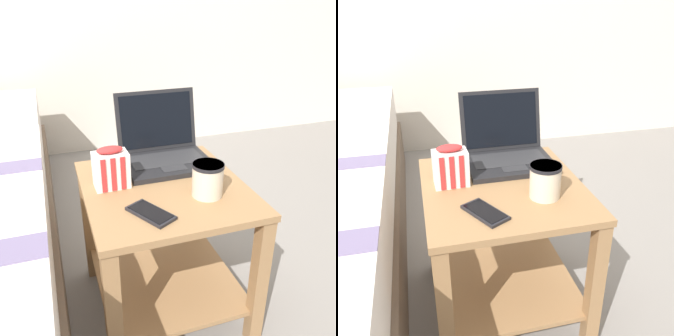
{
  "view_description": "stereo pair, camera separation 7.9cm",
  "coord_description": "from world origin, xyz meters",
  "views": [
    {
      "loc": [
        -0.33,
        -1.01,
        1.06
      ],
      "look_at": [
        0.0,
        -0.04,
        0.58
      ],
      "focal_mm": 40.0,
      "sensor_mm": 36.0,
      "label": 1
    },
    {
      "loc": [
        -0.25,
        -1.03,
        1.06
      ],
      "look_at": [
        0.0,
        -0.04,
        0.58
      ],
      "focal_mm": 40.0,
      "sensor_mm": 36.0,
      "label": 2
    }
  ],
  "objects": [
    {
      "name": "bedside_table",
      "position": [
        0.0,
        0.0,
        0.32
      ],
      "size": [
        0.51,
        0.55,
        0.5
      ],
      "color": "#997047",
      "rests_on": "ground_plane"
    },
    {
      "name": "snack_bag",
      "position": [
        -0.16,
        0.05,
        0.56
      ],
      "size": [
        0.11,
        0.08,
        0.14
      ],
      "color": "white",
      "rests_on": "bedside_table"
    },
    {
      "name": "cell_phone",
      "position": [
        -0.09,
        -0.15,
        0.5
      ],
      "size": [
        0.13,
        0.16,
        0.01
      ],
      "color": "black",
      "rests_on": "bedside_table"
    },
    {
      "name": "mug_front_left",
      "position": [
        0.11,
        -0.1,
        0.56
      ],
      "size": [
        0.1,
        0.14,
        0.1
      ],
      "color": "beige",
      "rests_on": "bedside_table"
    },
    {
      "name": "laptop",
      "position": [
        0.06,
        0.18,
        0.55
      ],
      "size": [
        0.3,
        0.28,
        0.24
      ],
      "color": "black",
      "rests_on": "bedside_table"
    },
    {
      "name": "ground_plane",
      "position": [
        0.0,
        0.0,
        0.0
      ],
      "size": [
        8.0,
        8.0,
        0.0
      ],
      "primitive_type": "plane",
      "color": "gray"
    }
  ]
}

